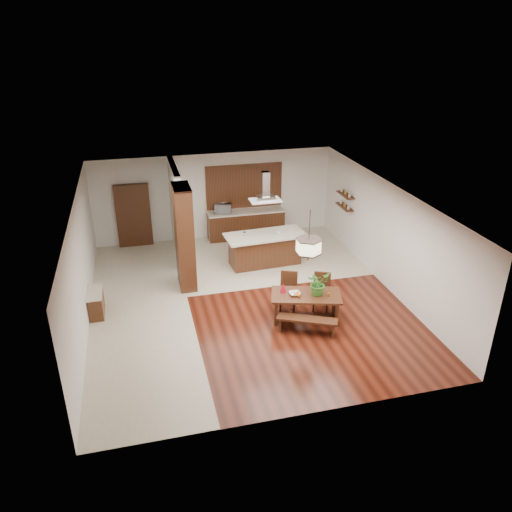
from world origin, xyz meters
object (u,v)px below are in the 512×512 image
object	(u,v)px
fruit_bowl	(295,294)
dining_table	(306,301)
foliage_plant	(318,283)
range_hood	(265,187)
pendant_lantern	(309,236)
microwave	(223,209)
hallway_console	(96,303)
dining_bench	(307,326)
kitchen_island	(265,249)
dining_chair_right	(321,292)
dining_chair_left	(288,291)
island_cup	(278,233)

from	to	relation	value
fruit_bowl	dining_table	bearing A→B (deg)	-9.38
foliage_plant	range_hood	size ratio (longest dim) A/B	0.67
pendant_lantern	microwave	bearing A→B (deg)	100.47
hallway_console	dining_bench	world-z (taller)	hallway_console
hallway_console	fruit_bowl	world-z (taller)	fruit_bowl
fruit_bowl	kitchen_island	bearing A→B (deg)	87.82
range_hood	microwave	bearing A→B (deg)	111.24
dining_table	fruit_bowl	bearing A→B (deg)	170.62
hallway_console	dining_chair_right	xyz separation A→B (m)	(5.60, -1.14, 0.17)
dining_table	fruit_bowl	xyz separation A→B (m)	(-0.28, 0.05, 0.22)
dining_chair_right	microwave	xyz separation A→B (m)	(-1.57, 5.15, 0.61)
hallway_console	range_hood	xyz separation A→B (m)	(4.89, 1.79, 2.15)
dining_bench	dining_chair_left	size ratio (longest dim) A/B	1.46
dining_chair_right	kitchen_island	world-z (taller)	kitchen_island
dining_chair_right	kitchen_island	bearing A→B (deg)	128.05
dining_bench	island_cup	size ratio (longest dim) A/B	11.67
dining_table	foliage_plant	distance (m)	0.56
dining_chair_right	range_hood	distance (m)	3.60
foliage_plant	range_hood	world-z (taller)	range_hood
range_hood	pendant_lantern	bearing A→B (deg)	-87.26
dining_chair_left	island_cup	size ratio (longest dim) A/B	8.00
kitchen_island	range_hood	xyz separation A→B (m)	(0.00, 0.00, 1.96)
dining_table	foliage_plant	xyz separation A→B (m)	(0.27, -0.05, 0.49)
hallway_console	foliage_plant	bearing A→B (deg)	-16.41
microwave	dining_table	bearing A→B (deg)	-65.59
dining_chair_left	dining_chair_right	distance (m)	0.85
dining_bench	dining_chair_left	distance (m)	1.24
pendant_lantern	microwave	size ratio (longest dim) A/B	2.44
fruit_bowl	island_cup	world-z (taller)	island_cup
pendant_lantern	island_cup	distance (m)	3.42
dining_chair_right	pendant_lantern	size ratio (longest dim) A/B	0.74
dining_bench	microwave	world-z (taller)	microwave
hallway_console	island_cup	distance (m)	5.58
range_hood	microwave	distance (m)	2.75
dining_table	dining_chair_right	world-z (taller)	dining_chair_right
pendant_lantern	island_cup	xyz separation A→B (m)	(0.22, 3.19, -1.20)
dining_table	dining_chair_left	xyz separation A→B (m)	(-0.26, 0.62, -0.03)
hallway_console	island_cup	world-z (taller)	island_cup
fruit_bowl	range_hood	distance (m)	3.69
dining_table	dining_chair_right	xyz separation A→B (m)	(0.55, 0.38, -0.03)
dining_chair_right	fruit_bowl	xyz separation A→B (m)	(-0.83, -0.33, 0.25)
kitchen_island	island_cup	bearing A→B (deg)	-19.95
dining_table	fruit_bowl	distance (m)	0.36
pendant_lantern	foliage_plant	bearing A→B (deg)	-9.93
pendant_lantern	range_hood	world-z (taller)	same
foliage_plant	island_cup	world-z (taller)	foliage_plant
dining_chair_left	fruit_bowl	world-z (taller)	dining_chair_left
dining_table	kitchen_island	bearing A→B (deg)	92.75
dining_table	dining_bench	world-z (taller)	dining_table
dining_chair_right	dining_table	bearing A→B (deg)	-120.99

